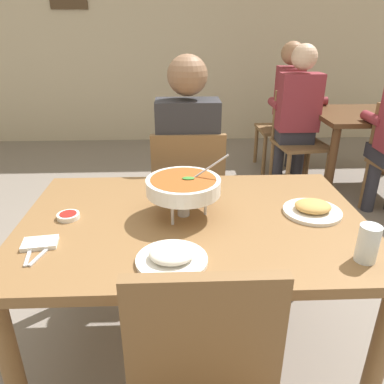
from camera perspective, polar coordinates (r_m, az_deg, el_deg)
ground_plane at (r=1.97m, az=0.20°, el=-23.02°), size 16.00×16.00×0.00m
cafe_rear_partition at (r=5.06m, az=-1.86°, el=24.78°), size 10.00×0.10×3.00m
dining_table_main at (r=1.57m, az=0.23°, el=-7.11°), size 1.39×0.93×0.73m
chair_diner_main at (r=2.29m, az=-0.63°, el=0.03°), size 0.44×0.44×0.90m
diner_main at (r=2.23m, az=-0.68°, el=5.91°), size 0.40×0.45×1.31m
curry_bowl at (r=1.49m, az=-1.33°, el=0.88°), size 0.33×0.30×0.26m
rice_plate at (r=1.25m, az=-3.13°, el=-9.89°), size 0.24×0.24×0.06m
appetizer_plate at (r=1.63m, az=17.96°, el=-2.47°), size 0.24×0.24×0.06m
sauce_dish at (r=1.60m, az=-18.40°, el=-3.47°), size 0.09×0.09×0.02m
napkin_folded at (r=1.45m, az=-22.24°, el=-7.27°), size 0.13×0.10×0.02m
fork_utensil at (r=1.42m, az=-23.61°, el=-8.43°), size 0.04×0.17×0.01m
spoon_utensil at (r=1.40m, az=-21.68°, el=-8.50°), size 0.06×0.17×0.01m
drink_glass at (r=1.36m, az=25.27°, el=-7.39°), size 0.07×0.07×0.13m
dining_table_far at (r=3.80m, az=25.42°, el=9.00°), size 1.00×0.80×0.73m
chair_bg_middle at (r=4.13m, az=14.55°, el=10.33°), size 0.45×0.45×0.90m
chair_bg_right at (r=3.68m, az=15.85°, el=8.52°), size 0.49×0.49×0.90m
patron_bg_middle at (r=4.02m, az=14.97°, el=13.35°), size 0.45×0.40×1.31m
patron_bg_right at (r=3.58m, az=15.75°, el=12.01°), size 0.40×0.45×1.31m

